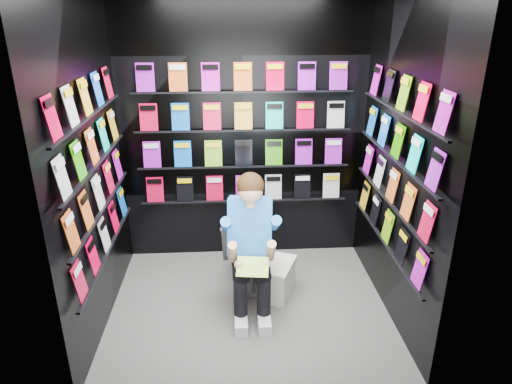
{
  "coord_description": "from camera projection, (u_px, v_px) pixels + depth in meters",
  "views": [
    {
      "loc": [
        -0.15,
        -3.36,
        2.45
      ],
      "look_at": [
        0.07,
        0.15,
        1.03
      ],
      "focal_mm": 32.0,
      "sensor_mm": 36.0,
      "label": 1
    }
  ],
  "objects": [
    {
      "name": "longbox",
      "position": [
        279.0,
        280.0,
        4.16
      ],
      "size": [
        0.35,
        0.44,
        0.29
      ],
      "primitive_type": "cube",
      "rotation": [
        0.0,
        0.0,
        -0.41
      ],
      "color": "white",
      "rests_on": "floor"
    },
    {
      "name": "comics_back",
      "position": [
        244.0,
        135.0,
        4.44
      ],
      "size": [
        2.1,
        0.06,
        1.37
      ],
      "primitive_type": null,
      "color": "#D9053A",
      "rests_on": "wall_back"
    },
    {
      "name": "longbox_lid",
      "position": [
        279.0,
        265.0,
        4.1
      ],
      "size": [
        0.38,
        0.47,
        0.03
      ],
      "primitive_type": "cube",
      "rotation": [
        0.0,
        0.0,
        -0.41
      ],
      "color": "white",
      "rests_on": "longbox"
    },
    {
      "name": "wall_front",
      "position": [
        256.0,
        223.0,
        2.62
      ],
      "size": [
        2.4,
        0.04,
        2.6
      ],
      "primitive_type": "cube",
      "color": "black",
      "rests_on": "floor"
    },
    {
      "name": "wall_left",
      "position": [
        91.0,
        170.0,
        3.48
      ],
      "size": [
        0.04,
        2.0,
        2.6
      ],
      "primitive_type": "cube",
      "color": "black",
      "rests_on": "floor"
    },
    {
      "name": "floor",
      "position": [
        249.0,
        306.0,
        4.03
      ],
      "size": [
        2.4,
        2.4,
        0.0
      ],
      "primitive_type": "plane",
      "color": "#555553",
      "rests_on": "ground"
    },
    {
      "name": "held_comic",
      "position": [
        252.0,
        267.0,
        3.55
      ],
      "size": [
        0.26,
        0.17,
        0.1
      ],
      "primitive_type": "cube",
      "rotation": [
        -0.96,
        0.0,
        -0.12
      ],
      "color": "green",
      "rests_on": "reader"
    },
    {
      "name": "toilet",
      "position": [
        248.0,
        246.0,
        4.3
      ],
      "size": [
        0.51,
        0.8,
        0.73
      ],
      "primitive_type": "imported",
      "rotation": [
        0.0,
        0.0,
        3.02
      ],
      "color": "white",
      "rests_on": "floor"
    },
    {
      "name": "reader",
      "position": [
        250.0,
        227.0,
        3.81
      ],
      "size": [
        0.58,
        0.78,
        1.34
      ],
      "primitive_type": null,
      "rotation": [
        0.0,
        0.0,
        -0.12
      ],
      "color": "blue",
      "rests_on": "toilet"
    },
    {
      "name": "comics_right",
      "position": [
        395.0,
        164.0,
        3.61
      ],
      "size": [
        0.06,
        1.7,
        1.37
      ],
      "primitive_type": null,
      "color": "#D9053A",
      "rests_on": "wall_right"
    },
    {
      "name": "wall_back",
      "position": [
        243.0,
        134.0,
        4.47
      ],
      "size": [
        2.4,
        0.04,
        2.6
      ],
      "primitive_type": "cube",
      "color": "black",
      "rests_on": "floor"
    },
    {
      "name": "comics_left",
      "position": [
        95.0,
        170.0,
        3.48
      ],
      "size": [
        0.06,
        1.7,
        1.37
      ],
      "primitive_type": null,
      "color": "#D9053A",
      "rests_on": "wall_left"
    },
    {
      "name": "wall_right",
      "position": [
        399.0,
        164.0,
        3.62
      ],
      "size": [
        0.04,
        2.0,
        2.6
      ],
      "primitive_type": "cube",
      "color": "black",
      "rests_on": "floor"
    }
  ]
}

